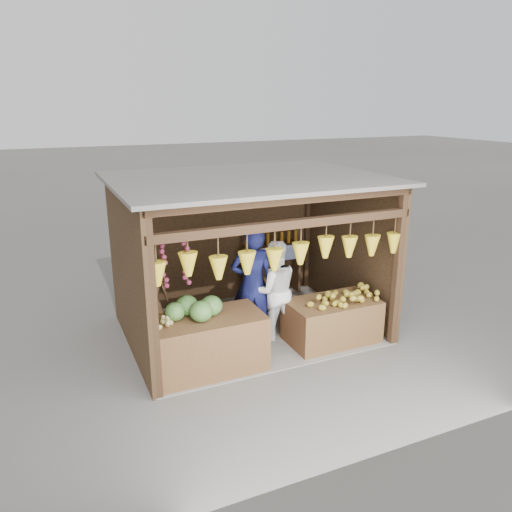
# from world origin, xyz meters

# --- Properties ---
(ground) EXTENTS (80.00, 80.00, 0.00)m
(ground) POSITION_xyz_m (0.00, 0.00, 0.00)
(ground) COLOR #514F49
(ground) RESTS_ON ground
(stall_structure) EXTENTS (4.30, 3.30, 2.66)m
(stall_structure) POSITION_xyz_m (-0.03, -0.04, 1.67)
(stall_structure) COLOR slate
(stall_structure) RESTS_ON ground
(back_shelf) EXTENTS (1.25, 0.32, 1.32)m
(back_shelf) POSITION_xyz_m (1.05, 1.28, 0.87)
(back_shelf) COLOR #382314
(back_shelf) RESTS_ON ground
(counter_left) EXTENTS (1.71, 0.85, 0.85)m
(counter_left) POSITION_xyz_m (-1.13, -1.03, 0.42)
(counter_left) COLOR #53321B
(counter_left) RESTS_ON ground
(counter_right) EXTENTS (1.46, 0.85, 0.72)m
(counter_right) POSITION_xyz_m (1.07, -0.97, 0.36)
(counter_right) COLOR #52311B
(counter_right) RESTS_ON ground
(stool) EXTENTS (0.34, 0.34, 0.32)m
(stool) POSITION_xyz_m (-1.62, 0.19, 0.16)
(stool) COLOR black
(stool) RESTS_ON ground
(man_standing) EXTENTS (0.81, 0.65, 1.95)m
(man_standing) POSITION_xyz_m (-0.08, -0.36, 0.97)
(man_standing) COLOR #121546
(man_standing) RESTS_ON ground
(woman_standing) EXTENTS (0.91, 0.76, 1.69)m
(woman_standing) POSITION_xyz_m (0.26, -0.44, 0.84)
(woman_standing) COLOR white
(woman_standing) RESTS_ON ground
(vendor_seated) EXTENTS (0.60, 0.47, 1.09)m
(vendor_seated) POSITION_xyz_m (-1.62, 0.19, 0.86)
(vendor_seated) COLOR brown
(vendor_seated) RESTS_ON stool
(melon_pile) EXTENTS (1.00, 0.50, 0.32)m
(melon_pile) POSITION_xyz_m (-1.23, -1.00, 1.01)
(melon_pile) COLOR #1C4813
(melon_pile) RESTS_ON counter_left
(tanfruit_pile) EXTENTS (0.34, 0.40, 0.13)m
(tanfruit_pile) POSITION_xyz_m (-1.74, -1.05, 0.91)
(tanfruit_pile) COLOR #9D8F48
(tanfruit_pile) RESTS_ON counter_left
(mango_pile) EXTENTS (1.40, 0.64, 0.22)m
(mango_pile) POSITION_xyz_m (1.17, -1.03, 0.83)
(mango_pile) COLOR #C3771A
(mango_pile) RESTS_ON counter_right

